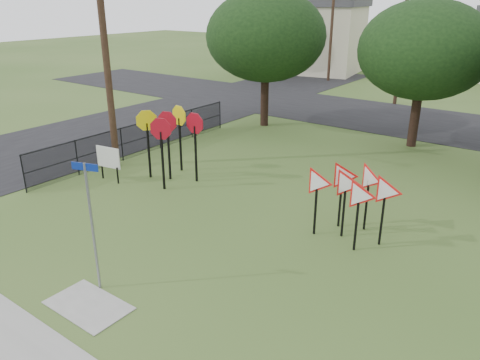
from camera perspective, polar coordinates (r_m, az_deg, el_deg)
name	(u,v)px	position (r m, az deg, el deg)	size (l,w,h in m)	color
ground	(162,263)	(13.20, -9.52, -9.91)	(140.00, 140.00, 0.00)	#395620
sidewalk	(16,348)	(11.29, -25.68, -18.01)	(30.00, 1.60, 0.02)	gray
street_left	(139,123)	(27.77, -12.20, 6.77)	(8.00, 50.00, 0.02)	black
street_far	(404,120)	(29.66, 19.38, 6.96)	(60.00, 8.00, 0.02)	black
curb_pad	(88,305)	(11.96, -18.00, -14.34)	(2.00, 1.20, 0.02)	gray
street_name_sign	(92,220)	(11.62, -17.64, -4.69)	(0.65, 0.24, 3.31)	gray
stop_sign_cluster	(170,130)	(18.29, -8.51, 6.07)	(2.49, 2.17, 2.78)	black
yield_sign_cluster	(353,187)	(14.04, 13.57, -0.83)	(2.82, 1.67, 2.20)	black
info_board	(108,159)	(18.93, -15.76, 2.54)	(1.11, 0.22, 1.40)	black
utility_pole_main	(105,40)	(19.81, -16.10, 16.03)	(3.55, 0.33, 10.00)	#3F2A1D
far_pole_a	(403,34)	(33.36, 19.25, 16.50)	(1.40, 0.24, 9.00)	#3F2A1D
far_pole_c	(332,25)	(41.93, 11.13, 18.02)	(1.40, 0.24, 9.00)	#3F2A1D
fence_run	(141,138)	(21.99, -11.94, 5.07)	(0.05, 11.55, 1.50)	black
house_left	(312,32)	(47.36, 8.74, 17.35)	(10.58, 8.88, 7.20)	beige
tree_near_left	(266,36)	(26.04, 3.16, 17.10)	(6.40, 6.40, 7.27)	black
tree_near_mid	(424,50)	(23.62, 21.53, 14.50)	(6.00, 6.00, 6.80)	black
tree_far_left	(272,16)	(44.86, 3.90, 19.27)	(6.80, 6.80, 7.73)	black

